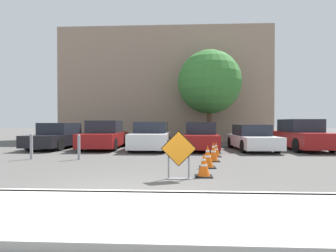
{
  "coord_description": "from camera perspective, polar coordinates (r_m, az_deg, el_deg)",
  "views": [
    {
      "loc": [
        1.17,
        -5.0,
        1.48
      ],
      "look_at": [
        0.52,
        8.61,
        1.27
      ],
      "focal_mm": 28.0,
      "sensor_mm": 36.0,
      "label": 1
    }
  ],
  "objects": [
    {
      "name": "parked_car_fifth",
      "position": [
        14.56,
        17.73,
        -2.55
      ],
      "size": [
        1.98,
        4.34,
        1.34
      ],
      "rotation": [
        0.0,
        0.0,
        3.19
      ],
      "color": "white",
      "rests_on": "ground_plane"
    },
    {
      "name": "parked_car_third",
      "position": [
        14.19,
        -3.66,
        -2.36
      ],
      "size": [
        1.97,
        4.29,
        1.49
      ],
      "rotation": [
        0.0,
        0.0,
        3.13
      ],
      "color": "white",
      "rests_on": "ground_plane"
    },
    {
      "name": "road_closed_sign",
      "position": [
        6.78,
        2.33,
        -5.98
      ],
      "size": [
        0.92,
        0.2,
        1.26
      ],
      "color": "black",
      "rests_on": "ground_plane"
    },
    {
      "name": "parked_car_nearest",
      "position": [
        16.2,
        -22.59,
        -2.08
      ],
      "size": [
        2.06,
        4.78,
        1.43
      ],
      "rotation": [
        0.0,
        0.0,
        3.09
      ],
      "color": "black",
      "rests_on": "ground_plane"
    },
    {
      "name": "bollard_nearest",
      "position": [
        10.91,
        -18.82,
        -4.21
      ],
      "size": [
        0.12,
        0.12,
        0.99
      ],
      "color": "gray",
      "rests_on": "ground_plane"
    },
    {
      "name": "building_facade_backdrop",
      "position": [
        22.71,
        -0.52,
        8.36
      ],
      "size": [
        16.62,
        5.0,
        8.88
      ],
      "color": "gray",
      "rests_on": "ground_plane"
    },
    {
      "name": "sidewalk_strip",
      "position": [
        4.32,
        -13.81,
        -18.18
      ],
      "size": [
        30.24,
        2.18,
        0.14
      ],
      "color": "beige",
      "rests_on": "ground_plane"
    },
    {
      "name": "traffic_cone_fifth",
      "position": [
        12.7,
        10.45,
        -4.19
      ],
      "size": [
        0.42,
        0.42,
        0.74
      ],
      "color": "black",
      "rests_on": "ground_plane"
    },
    {
      "name": "parked_car_second",
      "position": [
        15.1,
        -13.63,
        -2.07
      ],
      "size": [
        2.03,
        4.5,
        1.56
      ],
      "rotation": [
        0.0,
        0.0,
        3.17
      ],
      "color": "maroon",
      "rests_on": "ground_plane"
    },
    {
      "name": "traffic_cone_second",
      "position": [
        8.63,
        8.62,
        -6.61
      ],
      "size": [
        0.51,
        0.51,
        0.73
      ],
      "color": "black",
      "rests_on": "ground_plane"
    },
    {
      "name": "traffic_cone_third",
      "position": [
        10.02,
        9.84,
        -5.52
      ],
      "size": [
        0.46,
        0.46,
        0.75
      ],
      "color": "black",
      "rests_on": "ground_plane"
    },
    {
      "name": "curb_lip",
      "position": [
        5.33,
        -10.37,
        -14.48
      ],
      "size": [
        30.24,
        0.2,
        0.14
      ],
      "color": "beige",
      "rests_on": "ground_plane"
    },
    {
      "name": "traffic_cone_fourth",
      "position": [
        11.38,
        10.41,
        -5.03
      ],
      "size": [
        0.41,
        0.41,
        0.64
      ],
      "color": "black",
      "rests_on": "ground_plane"
    },
    {
      "name": "parked_car_sixth",
      "position": [
        15.74,
        26.89,
        -1.9
      ],
      "size": [
        1.99,
        4.57,
        1.63
      ],
      "rotation": [
        0.0,
        0.0,
        3.17
      ],
      "color": "maroon",
      "rests_on": "ground_plane"
    },
    {
      "name": "traffic_cone_nearest",
      "position": [
        7.21,
        7.8,
        -8.5
      ],
      "size": [
        0.46,
        0.46,
        0.63
      ],
      "color": "black",
      "rests_on": "ground_plane"
    },
    {
      "name": "street_tree_behind_lot",
      "position": [
        18.56,
        8.99,
        9.4
      ],
      "size": [
        4.38,
        4.38,
        6.43
      ],
      "color": "#513823",
      "rests_on": "ground_plane"
    },
    {
      "name": "ground_plane",
      "position": [
        15.12,
        -1.72,
        -4.74
      ],
      "size": [
        96.0,
        96.0,
        0.0
      ],
      "primitive_type": "plane",
      "color": "#565451"
    },
    {
      "name": "parked_car_fourth",
      "position": [
        14.41,
        7.1,
        -2.34
      ],
      "size": [
        1.99,
        4.78,
        1.47
      ],
      "rotation": [
        0.0,
        0.0,
        3.09
      ],
      "color": "maroon",
      "rests_on": "ground_plane"
    },
    {
      "name": "bollard_second",
      "position": [
        11.75,
        -27.61,
        -3.79
      ],
      "size": [
        0.12,
        0.12,
        1.03
      ],
      "color": "gray",
      "rests_on": "ground_plane"
    }
  ]
}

